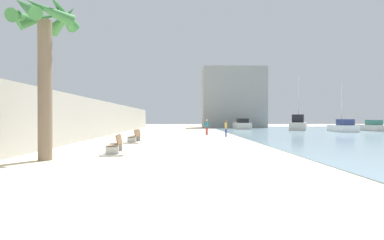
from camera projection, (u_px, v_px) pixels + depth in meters
name	position (u px, v px, depth m)	size (l,w,h in m)	color
ground_plane	(177.00, 137.00, 28.14)	(120.00, 120.00, 0.00)	beige
seawall	(99.00, 119.00, 27.88)	(0.80, 64.00, 3.47)	#ADAAA3
palm_tree	(44.00, 41.00, 12.16)	(2.87, 2.95, 6.95)	#7A6651
bench_near	(115.00, 149.00, 14.37)	(1.29, 2.19, 0.98)	#ADAAA3
bench_far	(135.00, 139.00, 21.11)	(1.25, 2.18, 0.98)	#ADAAA3
person_walking	(226.00, 127.00, 27.68)	(0.22, 0.53, 1.61)	navy
person_standing	(207.00, 126.00, 30.99)	(0.53, 0.22, 1.66)	#B22D33
boat_mid_bay	(298.00, 124.00, 43.35)	(4.61, 6.44, 7.99)	beige
boat_outer	(371.00, 127.00, 40.68)	(1.91, 5.63, 1.53)	beige
boat_far_right	(343.00, 127.00, 37.82)	(2.36, 4.97, 6.45)	white
boat_distant	(242.00, 125.00, 47.69)	(2.20, 5.35, 1.72)	beige
harbor_building	(233.00, 98.00, 56.43)	(12.00, 6.00, 11.57)	gray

